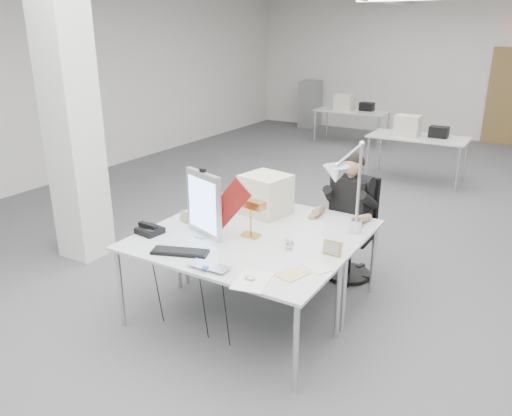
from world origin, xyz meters
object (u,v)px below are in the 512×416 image
(monitor, at_px, (204,204))
(beige_monitor, at_px, (266,194))
(desk_phone, at_px, (150,231))
(seated_person, at_px, (351,197))
(office_chair, at_px, (350,229))
(desk_main, at_px, (226,253))
(architect_lamp, at_px, (348,194))
(bankers_lamp, at_px, (251,217))
(laptop, at_px, (205,269))

(monitor, bearing_deg, beige_monitor, 95.25)
(desk_phone, bearing_deg, seated_person, 56.02)
(office_chair, relative_size, beige_monitor, 2.62)
(desk_main, distance_m, architect_lamp, 1.11)
(beige_monitor, relative_size, architect_lamp, 0.48)
(seated_person, xyz_separation_m, architect_lamp, (0.25, -0.77, 0.28))
(office_chair, bearing_deg, beige_monitor, -132.49)
(seated_person, height_order, desk_phone, seated_person)
(office_chair, bearing_deg, architect_lamp, -64.55)
(bankers_lamp, xyz_separation_m, architect_lamp, (0.76, 0.30, 0.25))
(monitor, xyz_separation_m, desk_phone, (-0.44, -0.22, -0.26))
(monitor, distance_m, laptop, 0.76)
(seated_person, bearing_deg, beige_monitor, -135.11)
(desk_main, bearing_deg, monitor, 151.26)
(monitor, relative_size, laptop, 1.76)
(bankers_lamp, bearing_deg, laptop, -75.16)
(beige_monitor, bearing_deg, seated_person, 46.95)
(monitor, bearing_deg, office_chair, 75.54)
(laptop, bearing_deg, bankers_lamp, 92.32)
(desk_phone, distance_m, beige_monitor, 1.17)
(desk_main, distance_m, beige_monitor, 0.98)
(laptop, distance_m, beige_monitor, 1.34)
(laptop, height_order, architect_lamp, architect_lamp)
(bankers_lamp, height_order, architect_lamp, architect_lamp)
(monitor, height_order, laptop, monitor)
(office_chair, xyz_separation_m, laptop, (-0.45, -1.86, 0.23))
(office_chair, bearing_deg, monitor, -115.34)
(bankers_lamp, bearing_deg, desk_main, -80.89)
(seated_person, relative_size, desk_phone, 4.21)
(office_chair, height_order, architect_lamp, architect_lamp)
(seated_person, xyz_separation_m, beige_monitor, (-0.68, -0.50, 0.05))
(desk_main, bearing_deg, desk_phone, -177.93)
(beige_monitor, bearing_deg, office_chair, 49.57)
(architect_lamp, bearing_deg, desk_phone, -137.82)
(desk_main, relative_size, laptop, 5.53)
(monitor, bearing_deg, laptop, -34.01)
(seated_person, bearing_deg, architect_lamp, -63.52)
(seated_person, height_order, bankers_lamp, seated_person)
(laptop, xyz_separation_m, architect_lamp, (0.70, 1.05, 0.41))
(office_chair, height_order, seated_person, seated_person)
(office_chair, xyz_separation_m, beige_monitor, (-0.68, -0.55, 0.41))
(office_chair, bearing_deg, laptop, -95.10)
(desk_main, distance_m, monitor, 0.50)
(bankers_lamp, relative_size, architect_lamp, 0.42)
(office_chair, relative_size, monitor, 1.89)
(desk_phone, xyz_separation_m, beige_monitor, (0.63, 0.97, 0.17))
(office_chair, xyz_separation_m, architect_lamp, (0.25, -0.82, 0.64))
(seated_person, distance_m, beige_monitor, 0.85)
(laptop, bearing_deg, beige_monitor, 98.07)
(bankers_lamp, distance_m, desk_phone, 0.91)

